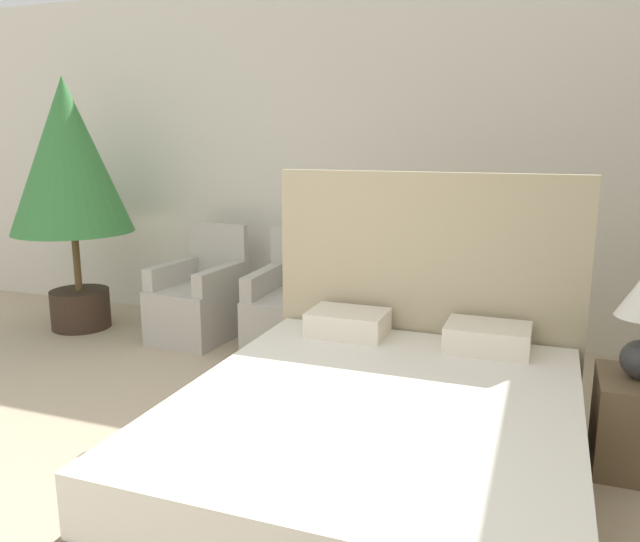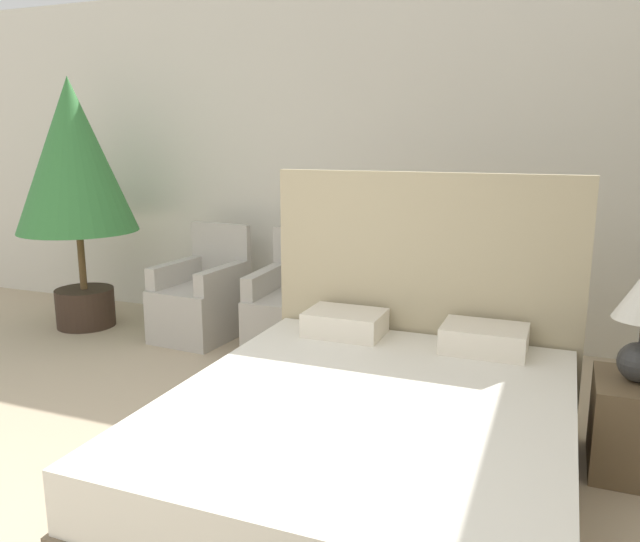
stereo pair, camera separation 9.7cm
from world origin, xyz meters
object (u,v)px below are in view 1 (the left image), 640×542
potted_palm (69,165)px  nightstand (639,424)px  armchair_near_window_left (199,304)px  armchair_near_window_right (292,314)px  bed (381,434)px

potted_palm → nightstand: size_ratio=4.45×
armchair_near_window_left → nightstand: (3.19, -1.08, -0.05)m
nightstand → armchair_near_window_right: bearing=155.3°
armchair_near_window_right → nightstand: bearing=-27.0°
bed → armchair_near_window_left: bearing=139.2°
armchair_near_window_left → potted_palm: bearing=-169.5°
potted_palm → nightstand: bearing=-12.5°
bed → armchair_near_window_right: bed is taller
nightstand → potted_palm: bearing=167.5°
armchair_near_window_left → potted_palm: size_ratio=0.43×
armchair_near_window_left → nightstand: armchair_near_window_left is taller
bed → nightstand: bearing=30.3°
potted_palm → nightstand: (4.32, -0.96, -1.18)m
armchair_near_window_left → armchair_near_window_right: size_ratio=1.00×
bed → nightstand: 1.34m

